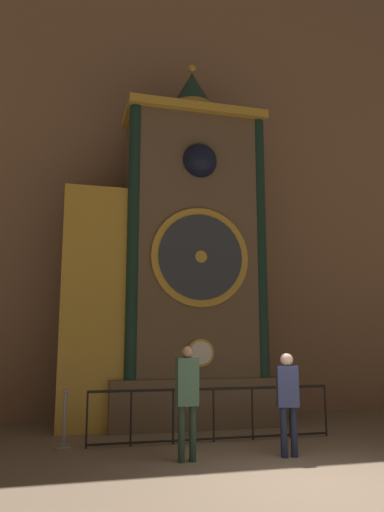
# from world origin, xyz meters

# --- Properties ---
(ground_plane) EXTENTS (28.00, 28.00, 0.00)m
(ground_plane) POSITION_xyz_m (0.00, 0.00, 0.00)
(ground_plane) COLOR #75604C
(cathedral_back_wall) EXTENTS (24.00, 0.32, 13.38)m
(cathedral_back_wall) POSITION_xyz_m (-0.09, 6.29, 6.68)
(cathedral_back_wall) COLOR #846047
(cathedral_back_wall) RESTS_ON ground_plane
(clock_tower) EXTENTS (4.89, 1.85, 8.73)m
(clock_tower) POSITION_xyz_m (-0.84, 4.95, 3.57)
(clock_tower) COLOR brown
(clock_tower) RESTS_ON ground_plane
(railing_fence) EXTENTS (4.69, 0.05, 0.98)m
(railing_fence) POSITION_xyz_m (-0.51, 3.05, 0.55)
(railing_fence) COLOR black
(railing_fence) RESTS_ON ground_plane
(visitor_near) EXTENTS (0.34, 0.23, 1.76)m
(visitor_near) POSITION_xyz_m (-1.37, 1.66, 1.06)
(visitor_near) COLOR #213427
(visitor_near) RESTS_ON ground_plane
(visitor_far) EXTENTS (0.39, 0.30, 1.65)m
(visitor_far) POSITION_xyz_m (0.30, 1.54, 0.99)
(visitor_far) COLOR #1B213A
(visitor_far) RESTS_ON ground_plane
(stanchion_post) EXTENTS (0.28, 0.28, 1.02)m
(stanchion_post) POSITION_xyz_m (-3.21, 3.10, 0.33)
(stanchion_post) COLOR gray
(stanchion_post) RESTS_ON ground_plane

